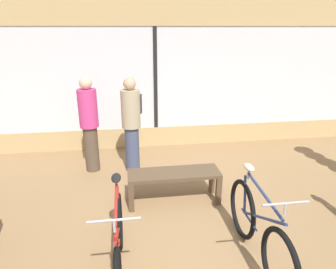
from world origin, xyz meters
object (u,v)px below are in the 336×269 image
(display_bench, at_px, (174,178))
(customer_near_rack, at_px, (132,122))
(customer_by_window, at_px, (89,123))
(bicycle_left, at_px, (119,245))
(bicycle_right, at_px, (258,231))

(display_bench, relative_size, customer_near_rack, 0.79)
(customer_near_rack, bearing_deg, customer_by_window, 172.85)
(display_bench, height_order, customer_near_rack, customer_near_rack)
(display_bench, xyz_separation_m, customer_by_window, (-1.35, 1.31, 0.53))
(customer_by_window, bearing_deg, bicycle_left, -78.76)
(bicycle_left, relative_size, bicycle_right, 0.96)
(bicycle_right, distance_m, customer_by_window, 3.45)
(display_bench, distance_m, customer_by_window, 1.95)
(bicycle_left, relative_size, customer_by_window, 0.94)
(bicycle_right, xyz_separation_m, display_bench, (-0.74, 1.38, 0.00))
(bicycle_right, bearing_deg, bicycle_left, 179.37)
(bicycle_right, distance_m, display_bench, 1.57)
(customer_near_rack, relative_size, customer_by_window, 0.99)
(bicycle_left, height_order, customer_by_window, customer_by_window)
(display_bench, bearing_deg, customer_by_window, 135.91)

